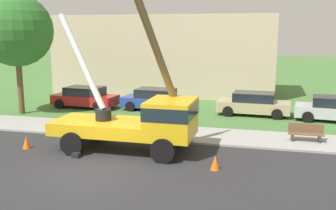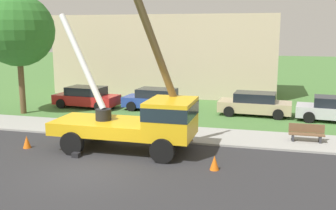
{
  "view_description": "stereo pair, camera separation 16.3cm",
  "coord_description": "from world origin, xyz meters",
  "px_view_note": "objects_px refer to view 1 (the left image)",
  "views": [
    {
      "loc": [
        6.28,
        -12.85,
        5.2
      ],
      "look_at": [
        2.08,
        3.75,
        1.93
      ],
      "focal_mm": 41.97,
      "sensor_mm": 36.0,
      "label": 1
    },
    {
      "loc": [
        6.44,
        -12.81,
        5.2
      ],
      "look_at": [
        2.08,
        3.75,
        1.93
      ],
      "focal_mm": 41.97,
      "sensor_mm": 36.0,
      "label": 2
    }
  ],
  "objects_px": {
    "traffic_cone_curbside": "(171,138)",
    "parked_sedan_red": "(85,97)",
    "parked_sedan_silver": "(335,109)",
    "parked_sedan_blue": "(156,99)",
    "traffic_cone_ahead": "(215,163)",
    "roadside_tree_near": "(16,30)",
    "leaning_utility_pole": "(158,55)",
    "traffic_cone_behind": "(26,142)",
    "utility_truck": "(142,120)",
    "park_bench": "(306,133)",
    "parked_sedan_tan": "(253,104)"
  },
  "relations": [
    {
      "from": "traffic_cone_ahead",
      "to": "traffic_cone_curbside",
      "type": "distance_m",
      "value": 3.84
    },
    {
      "from": "traffic_cone_curbside",
      "to": "utility_truck",
      "type": "bearing_deg",
      "value": -122.26
    },
    {
      "from": "traffic_cone_ahead",
      "to": "parked_sedan_tan",
      "type": "height_order",
      "value": "parked_sedan_tan"
    },
    {
      "from": "utility_truck",
      "to": "leaning_utility_pole",
      "type": "xyz_separation_m",
      "value": [
        0.7,
        0.13,
        2.78
      ]
    },
    {
      "from": "parked_sedan_red",
      "to": "parked_sedan_silver",
      "type": "distance_m",
      "value": 15.88
    },
    {
      "from": "traffic_cone_behind",
      "to": "parked_sedan_silver",
      "type": "bearing_deg",
      "value": 32.83
    },
    {
      "from": "parked_sedan_tan",
      "to": "traffic_cone_ahead",
      "type": "bearing_deg",
      "value": -95.62
    },
    {
      "from": "roadside_tree_near",
      "to": "traffic_cone_curbside",
      "type": "bearing_deg",
      "value": -21.47
    },
    {
      "from": "traffic_cone_curbside",
      "to": "roadside_tree_near",
      "type": "height_order",
      "value": "roadside_tree_near"
    },
    {
      "from": "leaning_utility_pole",
      "to": "parked_sedan_blue",
      "type": "bearing_deg",
      "value": 106.78
    },
    {
      "from": "traffic_cone_ahead",
      "to": "parked_sedan_silver",
      "type": "height_order",
      "value": "parked_sedan_silver"
    },
    {
      "from": "parked_sedan_blue",
      "to": "parked_sedan_red",
      "type": "bearing_deg",
      "value": -175.99
    },
    {
      "from": "traffic_cone_behind",
      "to": "park_bench",
      "type": "height_order",
      "value": "park_bench"
    },
    {
      "from": "traffic_cone_ahead",
      "to": "traffic_cone_behind",
      "type": "height_order",
      "value": "same"
    },
    {
      "from": "parked_sedan_silver",
      "to": "park_bench",
      "type": "height_order",
      "value": "parked_sedan_silver"
    },
    {
      "from": "leaning_utility_pole",
      "to": "traffic_cone_ahead",
      "type": "distance_m",
      "value": 5.01
    },
    {
      "from": "parked_sedan_red",
      "to": "parked_sedan_tan",
      "type": "bearing_deg",
      "value": 1.71
    },
    {
      "from": "traffic_cone_curbside",
      "to": "parked_sedan_silver",
      "type": "relative_size",
      "value": 0.12
    },
    {
      "from": "parked_sedan_tan",
      "to": "park_bench",
      "type": "distance_m",
      "value": 6.28
    },
    {
      "from": "parked_sedan_silver",
      "to": "park_bench",
      "type": "distance_m",
      "value": 5.55
    },
    {
      "from": "parked_sedan_silver",
      "to": "roadside_tree_near",
      "type": "bearing_deg",
      "value": -172.13
    },
    {
      "from": "utility_truck",
      "to": "roadside_tree_near",
      "type": "xyz_separation_m",
      "value": [
        -9.87,
        5.71,
        3.78
      ]
    },
    {
      "from": "parked_sedan_blue",
      "to": "park_bench",
      "type": "bearing_deg",
      "value": -32.55
    },
    {
      "from": "traffic_cone_curbside",
      "to": "park_bench",
      "type": "distance_m",
      "value": 6.32
    },
    {
      "from": "roadside_tree_near",
      "to": "parked_sedan_red",
      "type": "bearing_deg",
      "value": 42.99
    },
    {
      "from": "parked_sedan_blue",
      "to": "park_bench",
      "type": "distance_m",
      "value": 10.61
    },
    {
      "from": "leaning_utility_pole",
      "to": "utility_truck",
      "type": "bearing_deg",
      "value": -169.27
    },
    {
      "from": "parked_sedan_blue",
      "to": "parked_sedan_tan",
      "type": "distance_m",
      "value": 6.32
    },
    {
      "from": "parked_sedan_red",
      "to": "utility_truck",
      "type": "bearing_deg",
      "value": -51.18
    },
    {
      "from": "leaning_utility_pole",
      "to": "parked_sedan_blue",
      "type": "xyz_separation_m",
      "value": [
        -2.63,
        8.73,
        -3.48
      ]
    },
    {
      "from": "parked_sedan_red",
      "to": "parked_sedan_silver",
      "type": "bearing_deg",
      "value": -0.72
    },
    {
      "from": "traffic_cone_ahead",
      "to": "roadside_tree_near",
      "type": "bearing_deg",
      "value": 151.45
    },
    {
      "from": "traffic_cone_curbside",
      "to": "traffic_cone_ahead",
      "type": "bearing_deg",
      "value": -50.39
    },
    {
      "from": "park_bench",
      "to": "roadside_tree_near",
      "type": "bearing_deg",
      "value": 171.41
    },
    {
      "from": "traffic_cone_behind",
      "to": "roadside_tree_near",
      "type": "distance_m",
      "value": 9.44
    },
    {
      "from": "leaning_utility_pole",
      "to": "parked_sedan_silver",
      "type": "bearing_deg",
      "value": 44.5
    },
    {
      "from": "parked_sedan_silver",
      "to": "traffic_cone_curbside",
      "type": "bearing_deg",
      "value": -139.77
    },
    {
      "from": "traffic_cone_behind",
      "to": "roadside_tree_near",
      "type": "relative_size",
      "value": 0.08
    },
    {
      "from": "utility_truck",
      "to": "traffic_cone_behind",
      "type": "bearing_deg",
      "value": -170.77
    },
    {
      "from": "utility_truck",
      "to": "roadside_tree_near",
      "type": "height_order",
      "value": "roadside_tree_near"
    },
    {
      "from": "parked_sedan_blue",
      "to": "traffic_cone_curbside",
      "type": "bearing_deg",
      "value": -68.9
    },
    {
      "from": "traffic_cone_behind",
      "to": "parked_sedan_blue",
      "type": "height_order",
      "value": "parked_sedan_blue"
    },
    {
      "from": "traffic_cone_behind",
      "to": "parked_sedan_tan",
      "type": "height_order",
      "value": "parked_sedan_tan"
    },
    {
      "from": "traffic_cone_behind",
      "to": "traffic_cone_curbside",
      "type": "xyz_separation_m",
      "value": [
        6.09,
        2.3,
        0.0
      ]
    },
    {
      "from": "traffic_cone_curbside",
      "to": "parked_sedan_red",
      "type": "relative_size",
      "value": 0.12
    },
    {
      "from": "traffic_cone_curbside",
      "to": "traffic_cone_behind",
      "type": "bearing_deg",
      "value": -159.31
    },
    {
      "from": "traffic_cone_ahead",
      "to": "traffic_cone_curbside",
      "type": "height_order",
      "value": "same"
    },
    {
      "from": "parked_sedan_blue",
      "to": "parked_sedan_silver",
      "type": "distance_m",
      "value": 10.97
    },
    {
      "from": "parked_sedan_silver",
      "to": "roadside_tree_near",
      "type": "xyz_separation_m",
      "value": [
        -18.9,
        -2.61,
        4.48
      ]
    },
    {
      "from": "traffic_cone_ahead",
      "to": "roadside_tree_near",
      "type": "relative_size",
      "value": 0.08
    }
  ]
}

